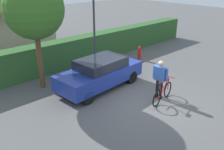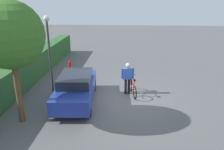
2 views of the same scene
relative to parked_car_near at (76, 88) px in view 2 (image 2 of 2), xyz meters
The scene contains 8 objects.
ground_plane 2.36m from the parked_car_near, 76.43° to the right, with size 60.00×60.00×0.00m, color #555555.
hedge_row 3.35m from the parked_car_near, 80.92° to the left, with size 19.41×0.90×1.50m, color #2D5A29.
parked_car_near is the anchor object (origin of this frame).
bicycle 2.85m from the parked_car_near, 69.60° to the right, with size 1.63×0.53×0.94m.
person_rider 2.64m from the parked_car_near, 64.94° to the right, with size 0.26×0.65×1.62m.
street_lamp 2.47m from the parked_car_near, 58.83° to the left, with size 0.28×0.28×3.91m.
tree_kerbside 3.75m from the parked_car_near, 136.68° to the left, with size 2.44×2.44×4.67m.
fire_hydrant 4.40m from the parked_car_near, 18.12° to the left, with size 0.20×0.20×0.81m.
Camera 2 is at (-10.00, -0.18, 4.71)m, focal length 35.88 mm.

